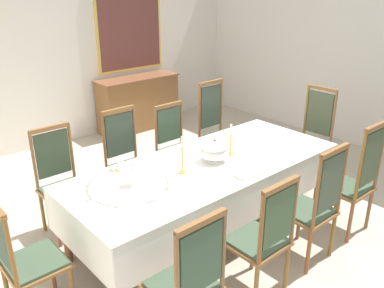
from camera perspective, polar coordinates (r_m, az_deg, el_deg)
name	(u,v)px	position (r m, az deg, el deg)	size (l,w,h in m)	color
ground	(188,219)	(4.52, -0.57, -10.48)	(6.77, 6.10, 0.04)	#B5AA96
back_wall	(52,44)	(6.54, -19.07, 13.14)	(6.77, 0.08, 3.07)	silver
right_wall	(364,44)	(6.63, 23.02, 12.73)	(0.08, 6.10, 3.07)	silver
dining_table	(207,170)	(3.99, 2.16, -3.68)	(2.80, 1.12, 0.75)	brown
tablecloth	(207,173)	(4.00, 2.16, -4.11)	(2.82, 1.14, 0.41)	white
chair_south_a	(188,281)	(2.83, -0.54, -18.61)	(0.44, 0.42, 1.09)	brown
chair_north_a	(61,180)	(4.25, -17.87, -4.86)	(0.44, 0.42, 1.10)	brown
chair_south_b	(263,237)	(3.29, 9.92, -12.68)	(0.44, 0.42, 1.07)	brown
chair_north_b	(127,159)	(4.56, -9.11, -2.05)	(0.44, 0.42, 1.12)	brown
chair_south_c	(314,204)	(3.77, 16.79, -8.08)	(0.44, 0.42, 1.14)	brown
chair_north_c	(176,145)	(4.94, -2.29, -0.21)	(0.44, 0.42, 1.04)	brown
chair_south_d	(355,179)	(4.31, 21.90, -4.58)	(0.44, 0.42, 1.19)	brown
chair_north_d	(216,128)	(5.36, 3.43, 2.22)	(0.44, 0.42, 1.21)	brown
chair_head_west	(25,258)	(3.27, -22.41, -14.60)	(0.42, 0.44, 1.05)	brown
chair_head_east	(312,135)	(5.33, 16.48, 1.18)	(0.42, 0.44, 1.20)	brown
soup_tureen	(214,150)	(3.97, 3.17, -0.91)	(0.29, 0.29, 0.23)	white
candlestick_west	(182,158)	(3.70, -1.38, -2.03)	(0.07, 0.07, 0.36)	gold
candlestick_east	(231,143)	(4.11, 5.44, 0.15)	(0.07, 0.07, 0.33)	gold
bowl_near_left	(124,166)	(3.89, -9.53, -3.11)	(0.16, 0.16, 0.04)	white
bowl_near_right	(244,174)	(3.72, 7.36, -4.18)	(0.17, 0.17, 0.04)	white
spoon_primary	(112,170)	(3.87, -11.13, -3.66)	(0.04, 0.18, 0.01)	gold
spoon_secondary	(250,171)	(3.82, 8.21, -3.78)	(0.03, 0.18, 0.01)	gold
sideboard	(139,103)	(7.07, -7.51, 5.72)	(1.44, 0.48, 0.90)	brown
framed_painting	(129,24)	(7.07, -8.78, 16.36)	(1.25, 0.05, 1.54)	#D1B251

